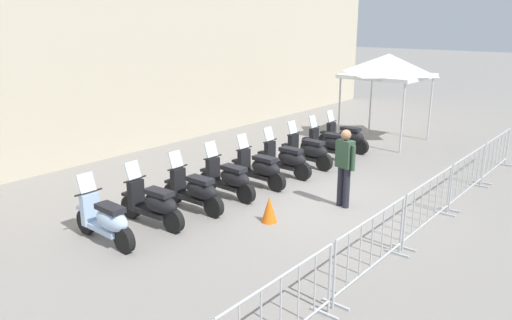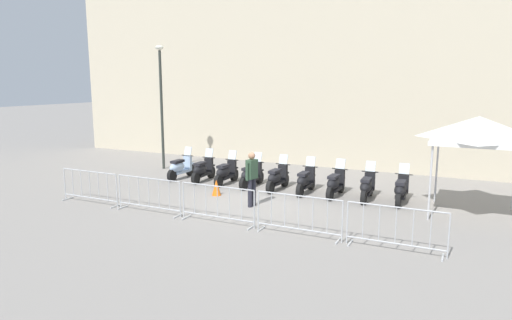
# 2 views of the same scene
# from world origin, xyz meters

# --- Properties ---
(ground_plane) EXTENTS (120.00, 120.00, 0.00)m
(ground_plane) POSITION_xyz_m (0.00, 0.00, 0.00)
(ground_plane) COLOR gray
(motorcycle_0) EXTENTS (0.56, 1.72, 1.24)m
(motorcycle_0) POSITION_xyz_m (-4.31, 2.00, 0.45)
(motorcycle_0) COLOR black
(motorcycle_0) RESTS_ON ground
(motorcycle_1) EXTENTS (0.56, 1.73, 1.24)m
(motorcycle_1) POSITION_xyz_m (-3.23, 1.99, 0.45)
(motorcycle_1) COLOR black
(motorcycle_1) RESTS_ON ground
(motorcycle_2) EXTENTS (0.56, 1.72, 1.24)m
(motorcycle_2) POSITION_xyz_m (-2.16, 1.94, 0.45)
(motorcycle_2) COLOR black
(motorcycle_2) RESTS_ON ground
(motorcycle_3) EXTENTS (0.56, 1.72, 1.24)m
(motorcycle_3) POSITION_xyz_m (-1.09, 1.96, 0.45)
(motorcycle_3) COLOR black
(motorcycle_3) RESTS_ON ground
(motorcycle_4) EXTENTS (0.56, 1.72, 1.24)m
(motorcycle_4) POSITION_xyz_m (-0.02, 1.93, 0.45)
(motorcycle_4) COLOR black
(motorcycle_4) RESTS_ON ground
(motorcycle_5) EXTENTS (0.56, 1.72, 1.24)m
(motorcycle_5) POSITION_xyz_m (1.06, 1.94, 0.45)
(motorcycle_5) COLOR black
(motorcycle_5) RESTS_ON ground
(motorcycle_6) EXTENTS (0.56, 1.72, 1.24)m
(motorcycle_6) POSITION_xyz_m (2.13, 1.95, 0.45)
(motorcycle_6) COLOR black
(motorcycle_6) RESTS_ON ground
(motorcycle_7) EXTENTS (0.56, 1.72, 1.24)m
(motorcycle_7) POSITION_xyz_m (3.21, 1.95, 0.45)
(motorcycle_7) COLOR black
(motorcycle_7) RESTS_ON ground
(motorcycle_8) EXTENTS (0.56, 1.72, 1.24)m
(motorcycle_8) POSITION_xyz_m (4.28, 2.02, 0.45)
(motorcycle_8) COLOR black
(motorcycle_8) RESTS_ON ground
(barrier_segment_0) EXTENTS (2.30, 0.46, 1.07)m
(barrier_segment_0) POSITION_xyz_m (-4.75, -2.31, 0.53)
(barrier_segment_0) COLOR #B2B5B7
(barrier_segment_0) RESTS_ON ground
(barrier_segment_1) EXTENTS (2.30, 0.46, 1.07)m
(barrier_segment_1) POSITION_xyz_m (-2.36, -2.29, 0.53)
(barrier_segment_1) COLOR #B2B5B7
(barrier_segment_1) RESTS_ON ground
(barrier_segment_2) EXTENTS (2.30, 0.46, 1.07)m
(barrier_segment_2) POSITION_xyz_m (0.02, -2.27, 0.53)
(barrier_segment_2) COLOR #B2B5B7
(barrier_segment_2) RESTS_ON ground
(barrier_segment_3) EXTENTS (2.30, 0.46, 1.07)m
(barrier_segment_3) POSITION_xyz_m (2.40, -2.25, 0.53)
(barrier_segment_3) COLOR #B2B5B7
(barrier_segment_3) RESTS_ON ground
(barrier_segment_4) EXTENTS (2.30, 0.46, 1.07)m
(barrier_segment_4) POSITION_xyz_m (4.78, -2.23, 0.53)
(barrier_segment_4) COLOR #B2B5B7
(barrier_segment_4) RESTS_ON ground
(officer_near_row_end) EXTENTS (0.29, 0.54, 1.73)m
(officer_near_row_end) POSITION_xyz_m (0.11, -0.35, 0.98)
(officer_near_row_end) COLOR #23232D
(officer_near_row_end) RESTS_ON ground
(canopy_tent) EXTENTS (2.46, 2.46, 2.91)m
(canopy_tent) POSITION_xyz_m (6.35, 1.74, 2.52)
(canopy_tent) COLOR silver
(canopy_tent) RESTS_ON ground
(traffic_cone) EXTENTS (0.32, 0.32, 0.55)m
(traffic_cone) POSITION_xyz_m (-1.61, 0.35, 0.28)
(traffic_cone) COLOR orange
(traffic_cone) RESTS_ON ground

